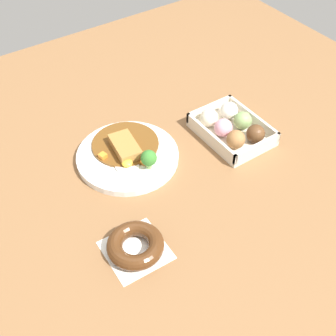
{
  "coord_description": "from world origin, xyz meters",
  "views": [
    {
      "loc": [
        -0.62,
        0.49,
        0.81
      ],
      "look_at": [
        0.02,
        0.06,
        0.03
      ],
      "focal_mm": 47.98,
      "sensor_mm": 36.0,
      "label": 1
    }
  ],
  "objects": [
    {
      "name": "chocolate_ring_donut",
      "position": [
        -0.12,
        0.24,
        0.02
      ],
      "size": [
        0.13,
        0.13,
        0.04
      ],
      "color": "white",
      "rests_on": "ground_plane"
    },
    {
      "name": "curry_plate",
      "position": [
        0.13,
        0.11,
        0.01
      ],
      "size": [
        0.26,
        0.26,
        0.07
      ],
      "color": "white",
      "rests_on": "ground_plane"
    },
    {
      "name": "donut_box",
      "position": [
        0.05,
        -0.17,
        0.03
      ],
      "size": [
        0.21,
        0.15,
        0.06
      ],
      "color": "beige",
      "rests_on": "ground_plane"
    },
    {
      "name": "ground_plane",
      "position": [
        0.0,
        0.0,
        0.0
      ],
      "size": [
        1.6,
        1.6,
        0.0
      ],
      "primitive_type": "plane",
      "color": "brown"
    }
  ]
}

